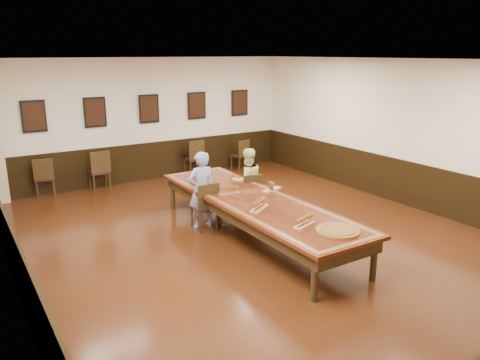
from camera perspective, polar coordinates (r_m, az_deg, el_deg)
floor at (r=8.72m, az=1.77°, el=-7.15°), size 8.00×10.00×0.02m
ceiling at (r=8.06m, az=1.96°, el=14.51°), size 8.00×10.00×0.02m
wall_back at (r=12.64m, az=-11.09°, el=7.21°), size 8.00×0.02×3.20m
wall_left at (r=6.90m, az=-26.88°, el=-0.83°), size 0.02×10.00×3.20m
wall_right at (r=10.97m, az=19.55°, el=5.41°), size 0.02×10.00×3.20m
chair_man at (r=9.03m, az=-4.41°, el=-3.11°), size 0.45×0.49×0.95m
chair_woman at (r=9.85m, az=1.11°, el=-1.66°), size 0.48×0.52×0.89m
spare_chair_a at (r=11.99m, az=-22.71°, el=0.35°), size 0.54×0.57×0.94m
spare_chair_b at (r=12.07m, az=-16.81°, el=1.15°), size 0.48×0.53×1.01m
spare_chair_c at (r=13.09m, az=-5.69°, el=2.77°), size 0.47×0.51×0.99m
spare_chair_d at (r=13.62m, az=-0.04°, el=3.13°), size 0.49×0.52×0.89m
person_man at (r=9.03m, az=-4.74°, el=-1.23°), size 0.56×0.37×1.52m
person_woman at (r=9.86m, az=0.89°, el=-0.11°), size 0.77×0.64×1.40m
pink_phone at (r=9.08m, az=3.64°, el=-1.13°), size 0.10×0.16×0.01m
wainscoting at (r=8.54m, az=1.80°, el=-3.99°), size 8.00×10.00×1.00m
conference_table at (r=8.50m, az=1.80°, el=-3.28°), size 1.40×5.00×0.76m
posters at (r=12.54m, az=-11.04°, el=8.53°), size 6.14×0.04×0.74m
flight_a at (r=8.77m, az=-1.26°, el=-1.27°), size 0.41×0.14×0.15m
flight_b at (r=9.00m, az=3.90°, el=-0.79°), size 0.49×0.28×0.18m
flight_c at (r=7.92m, az=2.38°, el=-3.02°), size 0.49×0.38×0.18m
flight_d at (r=7.24m, az=7.88°, el=-4.98°), size 0.47×0.27×0.17m
red_plate_grp at (r=8.15m, az=2.10°, el=-3.01°), size 0.19×0.19×0.03m
carved_platter at (r=7.09m, az=11.82°, el=-6.08°), size 0.65×0.65×0.05m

